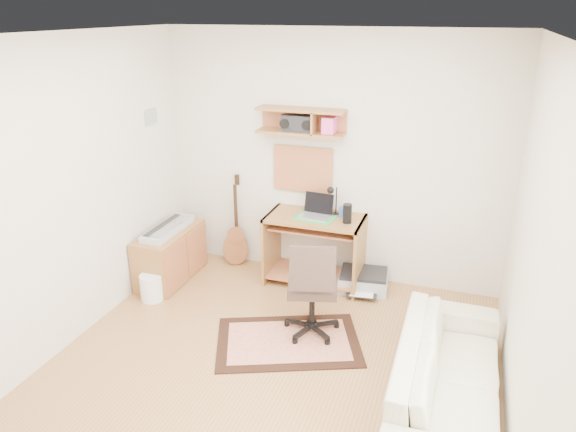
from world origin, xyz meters
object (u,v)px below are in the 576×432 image
(desk, at_px, (314,250))
(printer, at_px, (363,281))
(cabinet, at_px, (170,255))
(sofa, at_px, (449,366))
(task_chair, at_px, (312,286))

(desk, bearing_deg, printer, 2.01)
(printer, bearing_deg, desk, 175.15)
(desk, xyz_separation_m, printer, (0.53, 0.02, -0.29))
(desk, height_order, cabinet, desk)
(cabinet, xyz_separation_m, sofa, (2.96, -1.16, 0.09))
(task_chair, bearing_deg, desk, 89.37)
(cabinet, relative_size, sofa, 0.48)
(cabinet, distance_m, sofa, 3.18)
(cabinet, bearing_deg, task_chair, -16.70)
(task_chair, distance_m, printer, 1.07)
(task_chair, relative_size, cabinet, 1.05)
(desk, relative_size, printer, 2.01)
(printer, bearing_deg, cabinet, -174.74)
(task_chair, relative_size, sofa, 0.51)
(printer, distance_m, sofa, 1.87)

